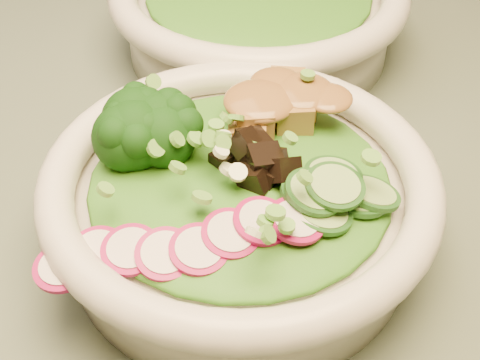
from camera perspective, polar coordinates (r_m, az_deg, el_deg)
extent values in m
cylinder|color=silver|center=(0.44, 0.00, -3.03)|extent=(0.22, 0.22, 0.05)
torus|color=silver|center=(0.42, 0.00, 0.05)|extent=(0.25, 0.25, 0.02)
cylinder|color=silver|center=(0.63, 1.56, 13.13)|extent=(0.24, 0.24, 0.05)
ellipsoid|color=#205C13|center=(0.41, 0.00, 0.10)|extent=(0.19, 0.19, 0.02)
ellipsoid|color=brown|center=(0.44, 3.38, 6.91)|extent=(0.07, 0.05, 0.01)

